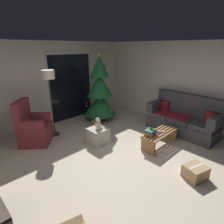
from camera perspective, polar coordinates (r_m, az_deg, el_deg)
ground_plane at (r=4.17m, az=2.90°, el=-14.77°), size 7.00×7.00×0.00m
wall_back at (r=6.05m, az=-18.87°, el=8.06°), size 5.72×0.12×2.50m
wall_right at (r=5.99m, az=22.26°, el=7.55°), size 0.12×6.00×2.50m
patio_door_frame at (r=6.36m, az=-12.43°, el=7.80°), size 1.60×0.02×2.20m
patio_door_glass at (r=6.36m, az=-12.31°, el=7.34°), size 1.50×0.02×2.10m
couch at (r=5.64m, az=20.95°, el=-1.99°), size 0.83×1.96×1.08m
coffee_table at (r=4.76m, az=14.45°, el=-7.28°), size 1.10×0.40×0.37m
remote_silver at (r=4.73m, az=15.03°, el=-5.77°), size 0.13×0.15×0.02m
remote_graphite at (r=4.66m, az=13.43°, el=-6.00°), size 0.08×0.16×0.02m
book_stack at (r=4.49m, az=11.71°, el=-6.10°), size 0.28×0.25×0.14m
cell_phone at (r=4.46m, az=12.06°, el=-5.23°), size 0.13×0.16×0.01m
christmas_tree at (r=6.02m, az=-3.74°, el=6.17°), size 1.03×1.03×2.17m
armchair at (r=5.08m, az=-23.02°, el=-4.64°), size 0.97×0.97×1.13m
floor_lamp at (r=5.05m, az=-18.79°, el=8.94°), size 0.32×0.32×1.78m
ottoman at (r=4.75m, az=-4.32°, el=-7.32°), size 0.44×0.44×0.41m
teddy_bear_cream at (r=4.61m, az=-4.29°, el=-3.71°), size 0.21×0.22×0.29m
teddy_bear_chestnut_by_tree at (r=5.61m, az=-5.67°, el=-3.92°), size 0.21×0.22×0.29m
cardboard_box_taped_mid_floor at (r=3.99m, az=24.14°, el=-16.38°), size 0.47×0.44×0.25m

